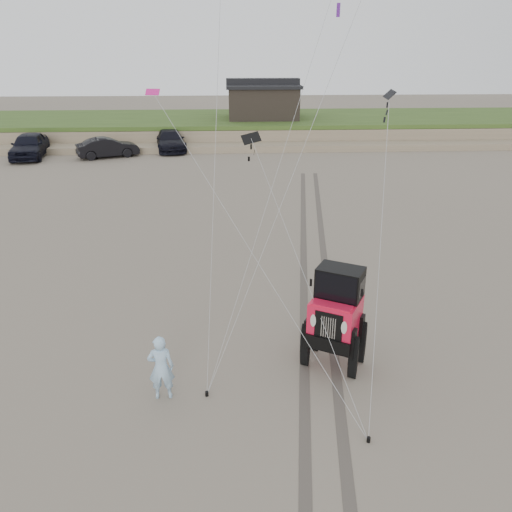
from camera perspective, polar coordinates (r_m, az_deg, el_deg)
The scene contains 11 objects.
ground at distance 11.68m, azimuth 3.17°, elevation -17.68°, with size 160.00×160.00×0.00m, color #6B6054.
dune_ridge at distance 46.83m, azimuth -1.81°, elevation 14.47°, with size 160.00×14.25×1.73m.
cabin at distance 46.14m, azimuth 0.77°, elevation 17.37°, with size 6.40×5.40×3.35m.
truck_a at distance 41.00m, azimuth -24.49°, elevation 11.42°, with size 2.14×5.32×1.81m, color black.
truck_b at distance 39.23m, azimuth -16.60°, elevation 11.80°, with size 1.54×4.42×1.46m, color black.
truck_c at distance 40.93m, azimuth -9.78°, elevation 12.88°, with size 2.17×5.33×1.55m, color black.
jeep at distance 12.78m, azimuth 8.97°, elevation -8.18°, with size 2.45×5.67×2.11m, color red, non-canonical shape.
man at distance 11.86m, azimuth -10.81°, elevation -12.41°, with size 0.60×0.39×1.63m, color #91C5E1.
stake_main at distance 12.19m, azimuth -5.64°, elevation -15.40°, with size 0.08×0.08×0.12m, color black.
stake_aux at distance 11.25m, azimuth 12.74°, elevation -19.79°, with size 0.08×0.08×0.12m, color black.
tire_tracks at distance 18.71m, azimuth 6.68°, elevation -1.26°, with size 5.22×29.74×0.01m.
Camera 1 is at (-1.10, -8.83, 7.57)m, focal length 35.00 mm.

